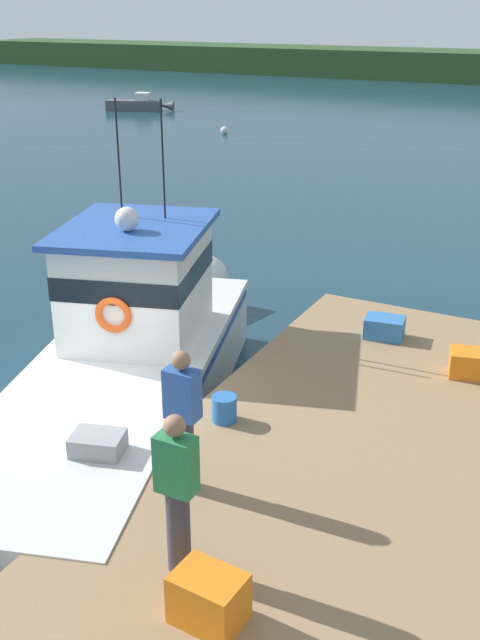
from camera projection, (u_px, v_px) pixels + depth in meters
The scene contains 11 objects.
ground_plane at pixel (100, 443), 11.23m from camera, with size 200.00×200.00×0.00m, color #193847.
dock at pixel (423, 467), 8.76m from camera, with size 6.00×9.00×1.20m.
main_fishing_boat at pixel (128, 363), 11.47m from camera, with size 4.81×9.90×4.80m.
crate_stack_mid_dock at pixel (384, 327), 11.82m from camera, with size 0.60×0.44×0.33m, color #3370B2.
crate_single_far at pixel (209, 599), 6.33m from camera, with size 0.60×0.44×0.47m, color orange.
crate_stack_near_edge at pixel (471, 364), 10.59m from camera, with size 0.60×0.44×0.37m, color orange.
bait_bucket at pixel (224, 408), 9.44m from camera, with size 0.32×0.32×0.34m, color #2866B2.
deckhand_by_the_boat at pixel (177, 491), 6.69m from camera, with size 0.36×0.22×1.63m.
deckhand_further_back at pixel (183, 418), 7.88m from camera, with size 0.36×0.22×1.63m.
moored_boat_far_right at pixel (139, 104), 46.48m from camera, with size 4.24×2.20×1.07m.
mooring_buoy_outer at pixel (224, 130), 38.04m from camera, with size 0.37×0.37×0.37m, color silver.
Camera 1 is at (6.33, -7.56, 6.07)m, focal length 42.07 mm.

